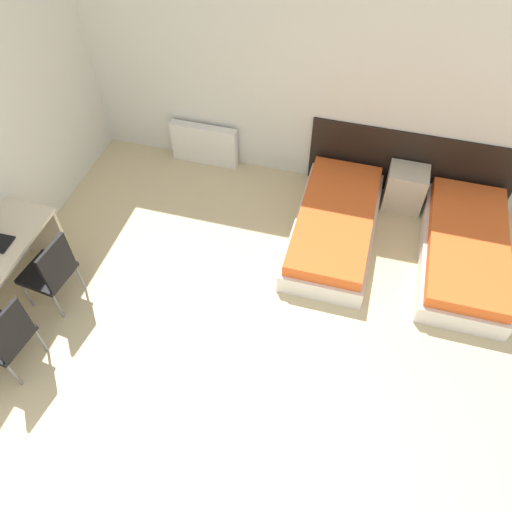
# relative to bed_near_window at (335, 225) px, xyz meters

# --- Properties ---
(wall_back) EXTENTS (6.19, 0.05, 2.70)m
(wall_back) POSITION_rel_bed_near_window_xyz_m (-0.65, 1.00, 1.17)
(wall_back) COLOR silver
(wall_back) RESTS_ON ground_plane
(headboard_panel) EXTENTS (2.39, 0.03, 0.87)m
(headboard_panel) POSITION_rel_bed_near_window_xyz_m (0.70, 0.97, 0.25)
(headboard_panel) COLOR black
(headboard_panel) RESTS_ON ground_plane
(bed_near_window) EXTENTS (0.88, 1.87, 0.38)m
(bed_near_window) POSITION_rel_bed_near_window_xyz_m (0.00, 0.00, 0.00)
(bed_near_window) COLOR silver
(bed_near_window) RESTS_ON ground_plane
(bed_near_door) EXTENTS (0.88, 1.87, 0.38)m
(bed_near_door) POSITION_rel_bed_near_window_xyz_m (1.41, 0.00, 0.00)
(bed_near_door) COLOR silver
(bed_near_door) RESTS_ON ground_plane
(nightstand) EXTENTS (0.45, 0.37, 0.52)m
(nightstand) POSITION_rel_bed_near_window_xyz_m (0.70, 0.75, 0.07)
(nightstand) COLOR beige
(nightstand) RESTS_ON ground_plane
(radiator) EXTENTS (0.86, 0.12, 0.54)m
(radiator) POSITION_rel_bed_near_window_xyz_m (-1.84, 0.88, 0.09)
(radiator) COLOR silver
(radiator) RESTS_ON ground_plane
(chair_near_laptop) EXTENTS (0.48, 0.48, 0.88)m
(chair_near_laptop) POSITION_rel_bed_near_window_xyz_m (-2.52, -1.61, 0.30)
(chair_near_laptop) COLOR black
(chair_near_laptop) RESTS_ON ground_plane
(chair_near_notebook) EXTENTS (0.49, 0.49, 0.88)m
(chair_near_notebook) POSITION_rel_bed_near_window_xyz_m (-2.52, -2.36, 0.30)
(chair_near_notebook) COLOR black
(chair_near_notebook) RESTS_ON ground_plane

